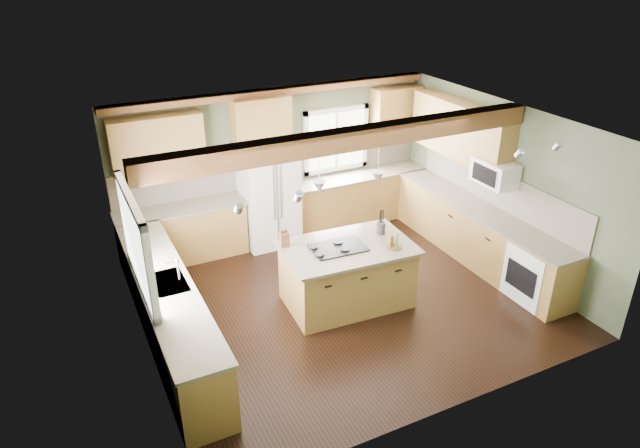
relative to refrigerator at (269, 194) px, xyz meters
name	(u,v)px	position (x,y,z in m)	size (l,w,h in m)	color
floor	(343,297)	(0.30, -2.12, -0.90)	(5.60, 5.60, 0.00)	black
ceiling	(347,126)	(0.30, -2.12, 1.70)	(5.60, 5.60, 0.00)	silver
wall_back	(276,162)	(0.30, 0.38, 0.40)	(5.60, 5.60, 0.00)	#434C36
wall_left	(137,263)	(-2.50, -2.12, 0.40)	(5.00, 5.00, 0.00)	#434C36
wall_right	(501,184)	(3.10, -2.12, 0.40)	(5.00, 5.00, 0.00)	#434C36
ceiling_beam	(351,139)	(0.30, -2.24, 1.57)	(5.55, 0.26, 0.26)	brown
soffit_trim	(276,92)	(0.30, 0.28, 1.64)	(5.55, 0.20, 0.10)	brown
backsplash_back	(276,167)	(0.30, 0.36, 0.31)	(5.58, 0.03, 0.58)	brown
backsplash_right	(497,188)	(3.08, -2.07, 0.31)	(0.03, 3.70, 0.58)	brown
base_cab_back_left	(183,234)	(-1.49, 0.08, -0.46)	(2.02, 0.60, 0.88)	brown
counter_back_left	(180,209)	(-1.49, 0.08, 0.00)	(2.06, 0.64, 0.04)	brown
base_cab_back_right	(358,199)	(1.79, 0.08, -0.46)	(2.62, 0.60, 0.88)	brown
counter_back_right	(359,175)	(1.79, 0.08, 0.00)	(2.66, 0.64, 0.04)	brown
base_cab_left	(170,315)	(-2.20, -2.07, -0.46)	(0.60, 3.70, 0.88)	brown
counter_left	(165,284)	(-2.20, -2.07, 0.00)	(0.64, 3.74, 0.04)	brown
base_cab_right	(477,235)	(2.80, -2.07, -0.46)	(0.60, 3.70, 0.88)	brown
counter_right	(481,209)	(2.80, -2.07, 0.00)	(0.64, 3.74, 0.04)	brown
upper_cab_back_left	(157,145)	(-1.69, 0.21, 1.05)	(1.40, 0.35, 0.90)	brown
upper_cab_over_fridge	(261,119)	(0.00, 0.21, 1.25)	(0.96, 0.35, 0.70)	brown
upper_cab_right	(460,130)	(2.92, -1.22, 1.05)	(0.35, 2.20, 0.90)	brown
upper_cab_back_corner	(396,112)	(2.60, 0.21, 1.05)	(0.90, 0.35, 0.90)	brown
window_left	(135,243)	(-2.48, -2.07, 0.65)	(0.04, 1.60, 1.05)	white
window_back	(335,139)	(1.45, 0.36, 0.65)	(1.10, 0.04, 1.00)	white
sink	(165,284)	(-2.20, -2.07, 0.01)	(0.50, 0.65, 0.03)	#262628
faucet	(178,270)	(-2.02, -2.07, 0.15)	(0.02, 0.02, 0.28)	#B2B2B7
dishwasher	(198,378)	(-2.19, -3.37, -0.47)	(0.60, 0.60, 0.84)	white
oven	(537,273)	(2.79, -3.37, -0.47)	(0.60, 0.72, 0.84)	white
microwave	(495,172)	(2.88, -2.17, 0.65)	(0.40, 0.70, 0.38)	white
pendant_left	(319,187)	(-0.14, -2.21, 0.98)	(0.18, 0.18, 0.16)	#B2B2B7
pendant_right	(378,177)	(0.72, -2.26, 0.98)	(0.18, 0.18, 0.16)	#B2B2B7
refrigerator	(269,194)	(0.00, 0.00, 0.00)	(0.90, 0.74, 1.80)	white
island	(347,276)	(0.29, -2.24, -0.46)	(1.71, 1.04, 0.88)	brown
island_top	(348,247)	(0.29, -2.24, 0.00)	(1.82, 1.16, 0.04)	brown
cooktop	(338,247)	(0.15, -2.23, 0.03)	(0.74, 0.49, 0.02)	black
knife_block	(284,240)	(-0.50, -1.85, 0.12)	(0.12, 0.09, 0.21)	brown
utensil_crock	(381,228)	(0.91, -2.10, 0.10)	(0.13, 0.13, 0.17)	#433A35
bottle_tray	(394,241)	(0.85, -2.55, 0.12)	(0.22, 0.22, 0.21)	brown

